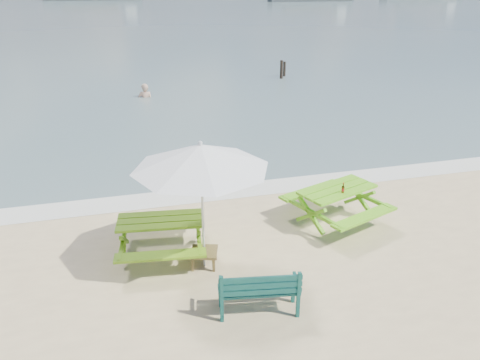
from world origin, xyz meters
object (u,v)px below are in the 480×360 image
object	(u,v)px
park_bench	(259,298)
beer_bottle	(343,190)
picnic_table_right	(336,206)
picnic_table_left	(162,238)
patio_umbrella	(201,157)
side_table	(204,258)
swimmer	(146,104)

from	to	relation	value
park_bench	beer_bottle	bearing A→B (deg)	41.26
picnic_table_right	park_bench	distance (m)	3.57
picnic_table_left	patio_umbrella	distance (m)	2.05
picnic_table_left	picnic_table_right	bearing A→B (deg)	5.12
beer_bottle	side_table	bearing A→B (deg)	-167.49
picnic_table_right	swimmer	world-z (taller)	picnic_table_right
picnic_table_left	patio_umbrella	bearing A→B (deg)	-39.49
beer_bottle	patio_umbrella	bearing A→B (deg)	-167.49
picnic_table_right	swimmer	distance (m)	13.84
picnic_table_left	picnic_table_right	size ratio (longest dim) A/B	0.84
patio_umbrella	beer_bottle	world-z (taller)	patio_umbrella
picnic_table_right	side_table	world-z (taller)	picnic_table_right
beer_bottle	picnic_table_right	bearing A→B (deg)	89.33
park_bench	swimmer	size ratio (longest dim) A/B	0.72
picnic_table_left	beer_bottle	world-z (taller)	beer_bottle
side_table	patio_umbrella	size ratio (longest dim) A/B	0.20
picnic_table_right	beer_bottle	size ratio (longest dim) A/B	10.44
picnic_table_left	beer_bottle	size ratio (longest dim) A/B	8.78
swimmer	beer_bottle	bearing A→B (deg)	-77.23
picnic_table_right	side_table	xyz separation A→B (m)	(-3.15, -0.94, -0.23)
side_table	beer_bottle	bearing A→B (deg)	12.51
picnic_table_right	picnic_table_left	bearing A→B (deg)	-174.88
side_table	swimmer	bearing A→B (deg)	89.83
side_table	swimmer	size ratio (longest dim) A/B	0.32
picnic_table_right	side_table	distance (m)	3.30
picnic_table_right	beer_bottle	distance (m)	0.56
picnic_table_left	beer_bottle	xyz separation A→B (m)	(3.87, 0.11, 0.53)
picnic_table_right	park_bench	xyz separation A→B (m)	(-2.56, -2.48, -0.15)
park_bench	beer_bottle	size ratio (longest dim) A/B	5.91
side_table	beer_bottle	xyz separation A→B (m)	(3.15, 0.70, 0.74)
side_table	patio_umbrella	world-z (taller)	patio_umbrella
park_bench	picnic_table_right	bearing A→B (deg)	44.15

